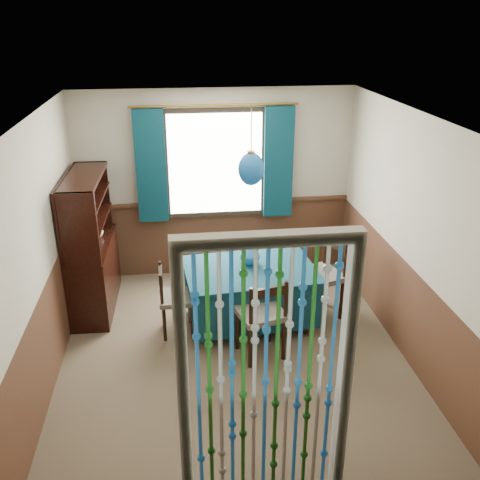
{
  "coord_description": "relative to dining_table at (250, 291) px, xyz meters",
  "views": [
    {
      "loc": [
        -0.52,
        -4.75,
        3.36
      ],
      "look_at": [
        0.13,
        0.44,
        1.12
      ],
      "focal_mm": 40.0,
      "sensor_mm": 36.0,
      "label": 1
    }
  ],
  "objects": [
    {
      "name": "floor",
      "position": [
        -0.26,
        -0.58,
        -0.41
      ],
      "size": [
        4.0,
        4.0,
        0.0
      ],
      "primitive_type": "plane",
      "color": "brown",
      "rests_on": "ground"
    },
    {
      "name": "ceiling",
      "position": [
        -0.26,
        -0.58,
        2.09
      ],
      "size": [
        4.0,
        4.0,
        0.0
      ],
      "primitive_type": "plane",
      "rotation": [
        3.14,
        0.0,
        0.0
      ],
      "color": "silver",
      "rests_on": "ground"
    },
    {
      "name": "wall_back",
      "position": [
        -0.26,
        1.42,
        0.84
      ],
      "size": [
        3.6,
        0.0,
        3.6
      ],
      "primitive_type": "plane",
      "rotation": [
        1.57,
        0.0,
        0.0
      ],
      "color": "#BCB299",
      "rests_on": "ground"
    },
    {
      "name": "wall_front",
      "position": [
        -0.26,
        -2.58,
        0.84
      ],
      "size": [
        3.6,
        0.0,
        3.6
      ],
      "primitive_type": "plane",
      "rotation": [
        -1.57,
        0.0,
        0.0
      ],
      "color": "#BCB299",
      "rests_on": "ground"
    },
    {
      "name": "wall_left",
      "position": [
        -2.06,
        -0.58,
        0.84
      ],
      "size": [
        0.0,
        4.0,
        4.0
      ],
      "primitive_type": "plane",
      "rotation": [
        1.57,
        0.0,
        1.57
      ],
      "color": "#BCB299",
      "rests_on": "ground"
    },
    {
      "name": "wall_right",
      "position": [
        1.54,
        -0.58,
        0.84
      ],
      "size": [
        0.0,
        4.0,
        4.0
      ],
      "primitive_type": "plane",
      "rotation": [
        1.57,
        0.0,
        -1.57
      ],
      "color": "#BCB299",
      "rests_on": "ground"
    },
    {
      "name": "wainscot_back",
      "position": [
        -0.26,
        1.41,
        0.09
      ],
      "size": [
        3.6,
        0.0,
        3.6
      ],
      "primitive_type": "plane",
      "rotation": [
        1.57,
        0.0,
        0.0
      ],
      "color": "#492B1B",
      "rests_on": "ground"
    },
    {
      "name": "wainscot_front",
      "position": [
        -0.26,
        -2.56,
        0.09
      ],
      "size": [
        3.6,
        0.0,
        3.6
      ],
      "primitive_type": "plane",
      "rotation": [
        -1.57,
        0.0,
        0.0
      ],
      "color": "#492B1B",
      "rests_on": "ground"
    },
    {
      "name": "wainscot_left",
      "position": [
        -2.05,
        -0.58,
        0.09
      ],
      "size": [
        0.0,
        4.0,
        4.0
      ],
      "primitive_type": "plane",
      "rotation": [
        1.57,
        0.0,
        1.57
      ],
      "color": "#492B1B",
      "rests_on": "ground"
    },
    {
      "name": "wainscot_right",
      "position": [
        1.52,
        -0.58,
        0.09
      ],
      "size": [
        0.0,
        4.0,
        4.0
      ],
      "primitive_type": "plane",
      "rotation": [
        1.57,
        0.0,
        -1.57
      ],
      "color": "#492B1B",
      "rests_on": "ground"
    },
    {
      "name": "window",
      "position": [
        -0.26,
        1.37,
        1.14
      ],
      "size": [
        1.32,
        0.12,
        1.42
      ],
      "primitive_type": "cube",
      "color": "black",
      "rests_on": "wall_back"
    },
    {
      "name": "doorway",
      "position": [
        -0.26,
        -2.52,
        0.64
      ],
      "size": [
        1.16,
        0.12,
        2.18
      ],
      "primitive_type": null,
      "color": "silver",
      "rests_on": "ground"
    },
    {
      "name": "dining_table",
      "position": [
        0.0,
        0.0,
        0.0
      ],
      "size": [
        1.53,
        1.13,
        0.7
      ],
      "rotation": [
        0.0,
        0.0,
        0.08
      ],
      "color": "#0C313E",
      "rests_on": "floor"
    },
    {
      "name": "chair_near",
      "position": [
        0.03,
        -0.67,
        0.08
      ],
      "size": [
        0.55,
        0.54,
        0.92
      ],
      "rotation": [
        0.0,
        0.0,
        0.25
      ],
      "color": "black",
      "rests_on": "floor"
    },
    {
      "name": "chair_far",
      "position": [
        -0.05,
        0.6,
        0.03
      ],
      "size": [
        0.51,
        0.5,
        0.83
      ],
      "rotation": [
        0.0,
        0.0,
        3.46
      ],
      "color": "black",
      "rests_on": "floor"
    },
    {
      "name": "chair_left",
      "position": [
        -0.86,
        -0.1,
        0.03
      ],
      "size": [
        0.4,
        0.42,
        0.82
      ],
      "rotation": [
        0.0,
        0.0,
        -1.54
      ],
      "color": "black",
      "rests_on": "floor"
    },
    {
      "name": "chair_right",
      "position": [
        0.87,
        0.08,
        0.11
      ],
      "size": [
        0.59,
        0.61,
        0.97
      ],
      "rotation": [
        0.0,
        0.0,
        1.91
      ],
      "color": "black",
      "rests_on": "floor"
    },
    {
      "name": "sideboard",
      "position": [
        -1.82,
        0.62,
        0.17
      ],
      "size": [
        0.47,
        1.28,
        1.66
      ],
      "rotation": [
        0.0,
        0.0,
        -0.02
      ],
      "color": "black",
      "rests_on": "floor"
    },
    {
      "name": "pendant_lamp",
      "position": [
        -0.0,
        -0.0,
        1.45
      ],
      "size": [
        0.28,
        0.28,
        0.82
      ],
      "color": "olive",
      "rests_on": "ceiling"
    },
    {
      "name": "vase_table",
      "position": [
        0.01,
        0.13,
        0.4
      ],
      "size": [
        0.27,
        0.27,
        0.22
      ],
      "primitive_type": "imported",
      "rotation": [
        0.0,
        0.0,
        0.38
      ],
      "color": "#155494",
      "rests_on": "dining_table"
    },
    {
      "name": "bowl_shelf",
      "position": [
        -1.76,
        0.31,
        0.75
      ],
      "size": [
        0.21,
        0.21,
        0.05
      ],
      "primitive_type": "imported",
      "rotation": [
        0.0,
        0.0,
        0.03
      ],
      "color": "beige",
      "rests_on": "sideboard"
    },
    {
      "name": "vase_sideboard",
      "position": [
        -1.76,
        0.82,
        0.51
      ],
      "size": [
        0.19,
        0.19,
        0.18
      ],
      "primitive_type": "imported",
      "rotation": [
        0.0,
        0.0,
        0.09
      ],
      "color": "beige",
      "rests_on": "sideboard"
    }
  ]
}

